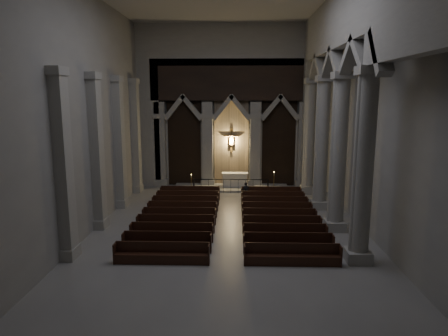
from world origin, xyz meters
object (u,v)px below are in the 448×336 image
Objects in this scene: altar at (235,179)px; candle_stand_right at (274,187)px; altar_rail at (231,184)px; candle_stand_left at (191,188)px; worshipper at (246,191)px; pews at (229,219)px.

candle_stand_right is at bearing -29.92° from altar.
altar_rail is 2.84m from candle_stand_left.
altar is at bearing 94.91° from worshipper.
candle_stand_left is 0.13× the size of pews.
worshipper is (-2.01, -1.95, 0.17)m from candle_stand_right.
candle_stand_left reaches higher than worshipper.
pews is (2.82, -6.90, -0.09)m from candle_stand_left.
candle_stand_left reaches higher than altar_rail.
altar reaches higher than altar_rail.
pews is at bearing -90.00° from altar_rail.
pews is at bearing -67.78° from candle_stand_left.
pews is at bearing -108.85° from worshipper.
candle_stand_left is 0.88× the size of candle_stand_right.
pews is (-0.28, -8.63, -0.36)m from altar.
candle_stand_right is at bearing 66.50° from pews.
worshipper is (3.86, -1.81, 0.23)m from candle_stand_left.
candle_stand_right is at bearing 1.37° from candle_stand_left.
worshipper is at bearing -77.86° from altar.
worshipper is at bearing -25.07° from candle_stand_left.
worshipper is (1.05, -1.83, -0.10)m from altar_rail.
worshipper reaches higher than altar_rail.
altar_rail is at bearing 90.00° from pews.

